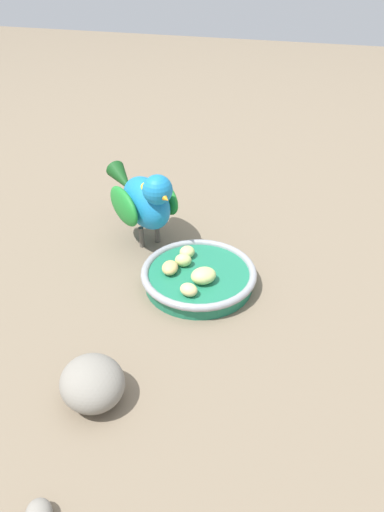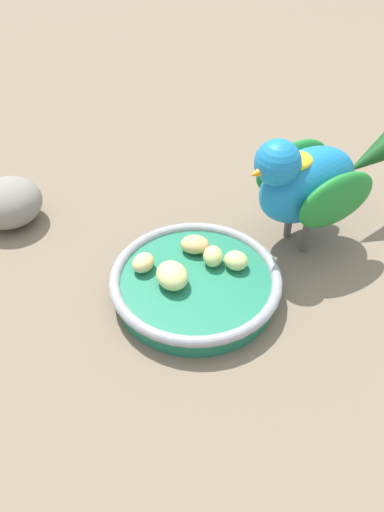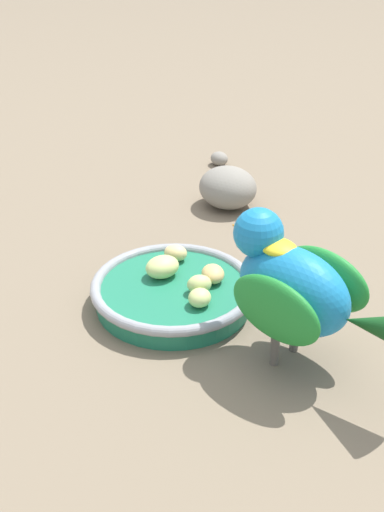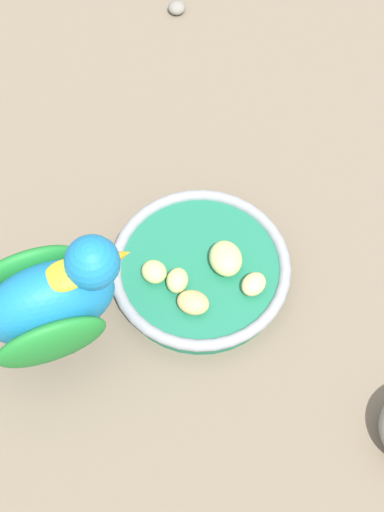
# 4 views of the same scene
# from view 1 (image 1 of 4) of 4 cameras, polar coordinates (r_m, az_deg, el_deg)

# --- Properties ---
(ground_plane) EXTENTS (4.00, 4.00, 0.00)m
(ground_plane) POSITION_cam_1_polar(r_m,az_deg,el_deg) (0.79, 1.17, -2.52)
(ground_plane) COLOR #756651
(feeding_bowl) EXTENTS (0.18, 0.18, 0.03)m
(feeding_bowl) POSITION_cam_1_polar(r_m,az_deg,el_deg) (0.77, 0.62, -2.39)
(feeding_bowl) COLOR #1E7251
(feeding_bowl) RESTS_ON ground_plane
(apple_piece_0) EXTENTS (0.05, 0.05, 0.02)m
(apple_piece_0) POSITION_cam_1_polar(r_m,az_deg,el_deg) (0.74, 1.38, -2.34)
(apple_piece_0) COLOR #C6D17A
(apple_piece_0) RESTS_ON feeding_bowl
(apple_piece_1) EXTENTS (0.03, 0.04, 0.02)m
(apple_piece_1) POSITION_cam_1_polar(r_m,az_deg,el_deg) (0.76, -2.63, -1.40)
(apple_piece_1) COLOR tan
(apple_piece_1) RESTS_ON feeding_bowl
(apple_piece_2) EXTENTS (0.03, 0.03, 0.02)m
(apple_piece_2) POSITION_cam_1_polar(r_m,az_deg,el_deg) (0.71, -0.59, -3.99)
(apple_piece_2) COLOR #E5C67F
(apple_piece_2) RESTS_ON feeding_bowl
(apple_piece_3) EXTENTS (0.03, 0.03, 0.02)m
(apple_piece_3) POSITION_cam_1_polar(r_m,az_deg,el_deg) (0.77, -1.05, -0.49)
(apple_piece_3) COLOR #C6D17A
(apple_piece_3) RESTS_ON feeding_bowl
(apple_piece_4) EXTENTS (0.03, 0.03, 0.02)m
(apple_piece_4) POSITION_cam_1_polar(r_m,az_deg,el_deg) (0.79, -0.58, 0.48)
(apple_piece_4) COLOR #C6D17A
(apple_piece_4) RESTS_ON feeding_bowl
(parrot) EXTENTS (0.18, 0.17, 0.15)m
(parrot) POSITION_cam_1_polar(r_m,az_deg,el_deg) (0.84, -5.62, 6.74)
(parrot) COLOR #59544C
(parrot) RESTS_ON ground_plane
(rock_large) EXTENTS (0.11, 0.11, 0.06)m
(rock_large) POSITION_cam_1_polar(r_m,az_deg,el_deg) (0.60, -11.74, -14.54)
(rock_large) COLOR gray
(rock_large) RESTS_ON ground_plane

